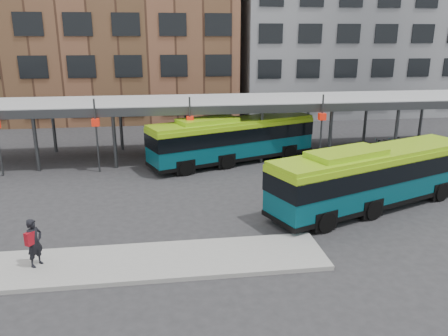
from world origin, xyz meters
TOP-DOWN VIEW (x-y plane):
  - ground at (0.00, 0.00)m, footprint 120.00×120.00m
  - boarding_island at (-5.50, -3.00)m, footprint 14.00×3.00m
  - canopy at (-0.06, 12.87)m, footprint 40.00×6.53m
  - building_brick at (-10.00, 32.00)m, footprint 26.00×14.00m
  - building_grey at (16.00, 32.00)m, footprint 24.00×14.00m
  - bus_front at (5.77, 1.42)m, footprint 12.07×6.73m
  - bus_rear at (0.00, 10.75)m, footprint 12.15×6.71m
  - pedestrian at (-9.70, -2.85)m, footprint 0.75×0.82m
  - bike_rack at (13.62, 12.07)m, footprint 6.74×1.52m

SIDE VIEW (x-z plane):
  - ground at x=0.00m, z-range 0.00..0.00m
  - boarding_island at x=-5.50m, z-range 0.00..0.18m
  - bike_rack at x=13.62m, z-range -0.04..1.01m
  - pedestrian at x=-9.70m, z-range 0.19..2.08m
  - bus_front at x=5.77m, z-range 0.07..3.37m
  - bus_rear at x=0.00m, z-range 0.07..3.39m
  - canopy at x=-0.06m, z-range 1.51..6.31m
  - building_grey at x=16.00m, z-range 0.00..20.00m
  - building_brick at x=-10.00m, z-range 0.00..22.00m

